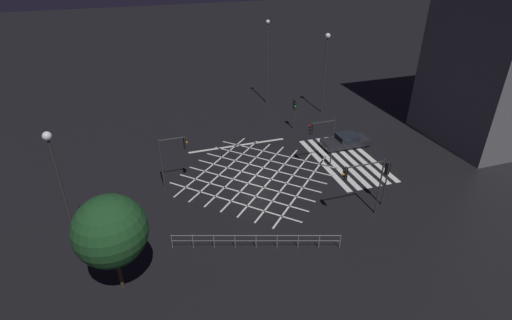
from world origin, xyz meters
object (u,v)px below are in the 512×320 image
Objects in this scene: traffic_light_median_north at (174,151)px; street_lamp_far at (326,56)px; traffic_light_median_south at (321,134)px; traffic_light_sw_main at (386,175)px; traffic_light_se_main at (295,107)px; street_lamp_east at (267,51)px; traffic_light_sw_cross at (362,178)px; street_tree_near at (110,231)px; waiting_car at (346,141)px; street_lamp_west at (57,171)px.

street_lamp_far reaches higher than traffic_light_median_north.
traffic_light_median_south is 1.23× the size of traffic_light_sw_main.
street_lamp_east reaches higher than traffic_light_se_main.
traffic_light_sw_cross reaches higher than traffic_light_sw_main.
traffic_light_sw_cross is 0.74× the size of street_tree_near.
street_tree_near reaches higher than traffic_light_sw_cross.
traffic_light_sw_cross is 14.08m from traffic_light_median_north.
street_lamp_east is at bearing -75.85° from waiting_car.
traffic_light_se_main is at bearing -178.72° from street_lamp_east.
street_lamp_far is at bearing -48.36° from street_tree_near.
traffic_light_median_south is 0.97× the size of waiting_car.
street_lamp_west is (-20.73, 20.15, -0.34)m from street_lamp_east.
street_lamp_east is at bearing 46.57° from street_lamp_far.
street_lamp_east is 14.71m from waiting_car.
street_lamp_west reaches higher than traffic_light_se_main.
traffic_light_se_main is at bearing 28.69° from traffic_light_median_north.
traffic_light_sw_cross is 0.51× the size of street_lamp_far.
traffic_light_median_north is at bearing 139.37° from street_lamp_east.
traffic_light_sw_cross is at bearing -97.67° from street_lamp_west.
street_lamp_far reaches higher than waiting_car.
traffic_light_sw_main is 14.51m from traffic_light_se_main.
traffic_light_median_north reaches higher than traffic_light_se_main.
street_lamp_west reaches higher than traffic_light_sw_cross.
street_tree_near is at bearing -46.54° from traffic_light_se_main.
street_lamp_far reaches higher than traffic_light_sw_cross.
street_lamp_west reaches higher than traffic_light_median_north.
traffic_light_sw_main is 0.79× the size of waiting_car.
street_tree_near is (-24.78, 17.61, -2.19)m from street_lamp_east.
traffic_light_sw_main is 15.93m from traffic_light_median_north.
traffic_light_sw_main reaches higher than waiting_car.
street_lamp_far is at bearing -109.17° from traffic_light_sw_cross.
traffic_light_median_south is 0.50× the size of street_lamp_far.
street_lamp_far reaches higher than traffic_light_se_main.
street_tree_near is (-20.07, 22.58, -2.37)m from street_lamp_far.
traffic_light_se_main is 0.74× the size of waiting_car.
traffic_light_sw_cross is 2.89m from traffic_light_sw_main.
street_tree_near reaches higher than traffic_light_se_main.
traffic_light_sw_cross is 23.47m from street_lamp_east.
traffic_light_sw_cross is 11.50m from waiting_car.
street_lamp_far is (10.41, -17.95, 3.24)m from traffic_light_median_north.
street_lamp_east is 1.60× the size of street_tree_near.
street_lamp_east is at bearing -93.20° from traffic_light_median_south.
waiting_car is at bearing -165.85° from street_lamp_east.
street_lamp_east is 2.13× the size of waiting_car.
street_lamp_far is at bearing -57.47° from street_lamp_west.
street_tree_near is 24.19m from waiting_car.
street_lamp_west is at bearing 85.54° from traffic_light_sw_main.
traffic_light_median_south is 16.19m from street_lamp_east.
street_tree_near is at bearing 131.64° from street_lamp_far.
street_lamp_east is (15.87, -0.89, 3.04)m from traffic_light_median_south.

